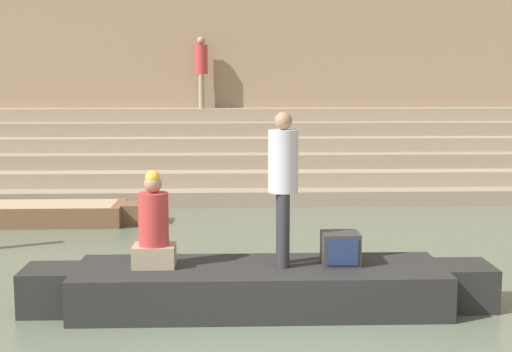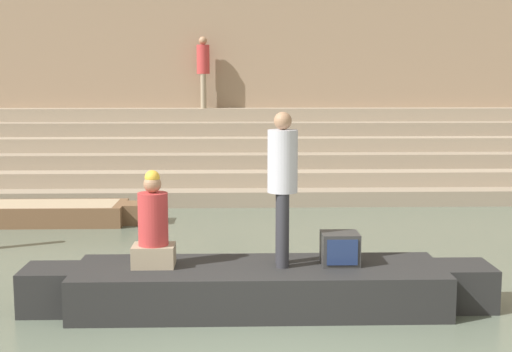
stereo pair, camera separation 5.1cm
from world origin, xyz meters
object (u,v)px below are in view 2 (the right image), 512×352
rowboat_main (259,286)px  tv_set (340,249)px  person_rowing (153,228)px  person_on_steps (203,67)px  moored_boat_shore (16,213)px  person_standing (283,178)px

rowboat_main → tv_set: size_ratio=12.58×
rowboat_main → person_rowing: (-1.23, 0.04, 0.70)m
tv_set → person_on_steps: size_ratio=0.24×
tv_set → person_on_steps: bearing=108.2°
tv_set → moored_boat_shore: tv_set is taller
person_standing → moored_boat_shore: bearing=129.6°
person_rowing → person_standing: bearing=-3.1°
person_standing → person_rowing: (-1.50, 0.00, -0.58)m
rowboat_main → moored_boat_shore: (-4.38, 5.09, -0.07)m
person_standing → person_rowing: 1.61m
rowboat_main → person_rowing: bearing=178.5°
person_rowing → moored_boat_shore: 6.00m
tv_set → moored_boat_shore: size_ratio=0.08×
person_rowing → moored_boat_shore: (-3.15, 5.05, -0.77)m
rowboat_main → person_on_steps: person_on_steps is taller
person_standing → tv_set: (0.68, 0.02, -0.85)m
person_rowing → person_on_steps: person_on_steps is taller
moored_boat_shore → person_on_steps: (3.31, 4.95, 2.78)m
person_standing → person_on_steps: (-1.34, 10.00, 1.43)m
moored_boat_shore → person_on_steps: bearing=57.7°
rowboat_main → person_on_steps: size_ratio=3.07×
person_standing → person_on_steps: size_ratio=1.01×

